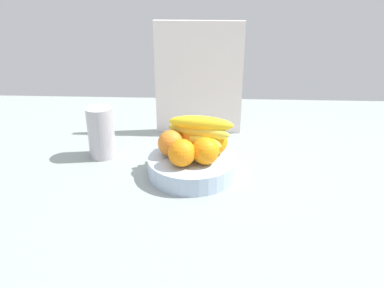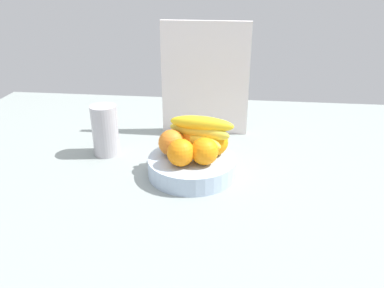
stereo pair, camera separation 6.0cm
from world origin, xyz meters
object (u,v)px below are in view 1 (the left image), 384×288
Objects in this scene: orange_back_right at (171,143)px; orange_front_left at (182,153)px; cutting_board at (199,79)px; orange_center at (214,142)px; fruit_bowl at (192,166)px; orange_back_left at (192,138)px; orange_front_right at (205,151)px; thermos_tumbler at (101,133)px; banana_bunch at (198,135)px.

orange_front_left is at bearing -60.11° from orange_back_right.
orange_center is at bearing -78.75° from cutting_board.
orange_back_left is at bearing 92.91° from fruit_bowl.
thermos_tumbler is (-30.00, 12.77, -0.96)cm from orange_front_right.
orange_back_left is at bearing 77.28° from orange_front_left.
cutting_board is at bearing 91.53° from banana_bunch.
orange_back_left is 0.19× the size of cutting_board.
orange_front_right is at bearing -111.06° from orange_center.
orange_back_right is 31.29cm from cutting_board.
orange_front_right is 10.01cm from orange_back_right.
orange_center is 0.38× the size of banana_bunch.
fruit_bowl is 7.46cm from orange_front_right.
thermos_tumbler reaches higher than fruit_bowl.
orange_front_right is 1.00× the size of orange_back_left.
orange_front_left and orange_back_right have the same top height.
thermos_tumbler is at bearing 166.00° from banana_bunch.
orange_back_left is 27.40cm from cutting_board.
cutting_board is at bearing 37.14° from thermos_tumbler.
fruit_bowl is 8.79cm from orange_center.
banana_bunch is at bearing -87.81° from cutting_board.
orange_front_right is 34.80cm from cutting_board.
fruit_bowl is at bearing 140.77° from orange_front_right.
orange_back_left is at bearing 116.06° from orange_front_right.
banana_bunch is 28.84cm from thermos_tumbler.
orange_center is 11.47cm from orange_back_right.
orange_back_right is at bearing -22.29° from thermos_tumbler.
banana_bunch reaches higher than orange_back_right.
orange_front_right is at bearing -23.06° from thermos_tumbler.
banana_bunch is 1.25× the size of thermos_tumbler.
cutting_board is (-2.88, 33.31, 9.63)cm from orange_front_right.
fruit_bowl is at bearing -152.58° from orange_center.
thermos_tumbler is at bearing 159.50° from fruit_bowl.
orange_front_left is at bearing -102.72° from orange_back_left.
orange_front_left is 1.00× the size of orange_front_right.
banana_bunch is at bearing -14.00° from thermos_tumbler.
orange_front_left is 0.19× the size of cutting_board.
orange_front_right is 32.62cm from thermos_tumbler.
thermos_tumbler is at bearing 149.48° from orange_front_left.
orange_center is at bearing -16.86° from orange_back_left.
banana_bunch reaches higher than thermos_tumbler.
orange_back_right is at bearing 155.21° from orange_front_right.
cutting_board reaches higher than orange_back_right.
orange_front_left is 8.38cm from banana_bunch.
banana_bunch is 28.59cm from cutting_board.
cutting_board reaches higher than orange_front_left.
orange_back_left and orange_back_right have the same top height.
orange_front_right is at bearing 14.27° from orange_front_left.
orange_front_right and orange_back_left have the same top height.
banana_bunch is at bearing 63.27° from orange_front_left.
orange_back_left is (-6.01, 1.82, 0.00)cm from orange_center.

